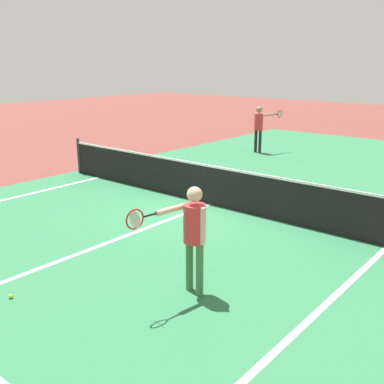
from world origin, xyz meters
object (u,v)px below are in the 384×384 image
(player_near, at_px, (193,229))
(player_far, at_px, (259,124))
(net, at_px, (210,184))
(tennis_ball_mid_court, at_px, (11,296))

(player_near, height_order, player_far, player_far)
(net, relative_size, player_near, 6.29)
(net, distance_m, player_far, 6.85)
(player_far, height_order, tennis_ball_mid_court, player_far)
(net, relative_size, tennis_ball_mid_court, 153.70)
(player_near, relative_size, tennis_ball_mid_court, 24.44)
(net, bearing_deg, tennis_ball_mid_court, -84.14)
(net, bearing_deg, player_far, 112.15)
(player_near, height_order, tennis_ball_mid_court, player_near)
(net, distance_m, tennis_ball_mid_court, 5.44)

